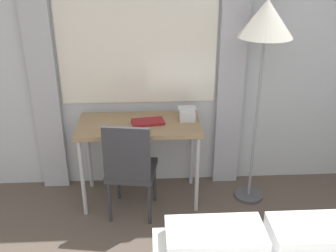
# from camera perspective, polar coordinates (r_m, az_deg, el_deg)

# --- Properties ---
(wall_back_with_window) EXTENTS (5.33, 0.13, 2.70)m
(wall_back_with_window) POSITION_cam_1_polar(r_m,az_deg,el_deg) (3.55, 0.90, 11.37)
(wall_back_with_window) COLOR silver
(wall_back_with_window) RESTS_ON ground_plane
(desk) EXTENTS (1.06, 0.52, 0.77)m
(desk) POSITION_cam_1_polar(r_m,az_deg,el_deg) (3.44, -4.19, -0.73)
(desk) COLOR #937551
(desk) RESTS_ON ground_plane
(desk_chair) EXTENTS (0.46, 0.46, 0.91)m
(desk_chair) POSITION_cam_1_polar(r_m,az_deg,el_deg) (3.30, -5.53, -5.82)
(desk_chair) COLOR #333338
(desk_chair) RESTS_ON ground_plane
(standing_lamp) EXTENTS (0.44, 0.44, 1.80)m
(standing_lamp) POSITION_cam_1_polar(r_m,az_deg,el_deg) (3.26, 13.97, 13.69)
(standing_lamp) COLOR #4C4C51
(standing_lamp) RESTS_ON ground_plane
(telephone) EXTENTS (0.15, 0.19, 0.11)m
(telephone) POSITION_cam_1_polar(r_m,az_deg,el_deg) (3.47, 2.76, 1.86)
(telephone) COLOR silver
(telephone) RESTS_ON desk
(book) EXTENTS (0.30, 0.19, 0.02)m
(book) POSITION_cam_1_polar(r_m,az_deg,el_deg) (3.40, -2.93, 0.62)
(book) COLOR maroon
(book) RESTS_ON desk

